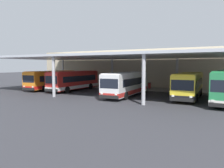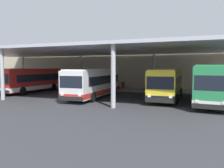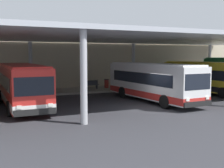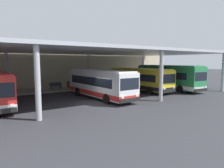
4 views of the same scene
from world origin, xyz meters
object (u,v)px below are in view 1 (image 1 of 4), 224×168
Objects in this scene: trash_bin at (149,85)px; bus_nearest_bay at (52,80)px; bench_waiting at (138,85)px; bus_second_bay at (74,80)px; bus_middle_bay at (126,84)px; bus_far_bay at (189,85)px.

bus_nearest_bay is at bearing -152.57° from trash_bin.
trash_bin reaches higher than bench_waiting.
bus_second_bay is at bearing 3.94° from bus_nearest_bay.
bus_middle_bay is at bearing -90.35° from trash_bin.
bus_nearest_bay is 14.99m from bus_middle_bay.
bus_far_bay is at bearing -44.60° from trash_bin.
bus_middle_bay is 5.90× the size of bench_waiting.
bus_middle_bay is 7.88m from bus_far_bay.
bench_waiting is at bearing 143.04° from bus_far_bay.
bus_second_bay is 10.45m from bus_middle_bay.
bus_nearest_bay is at bearing -176.06° from bus_second_bay.
bus_second_bay is 5.86× the size of bench_waiting.
trash_bin is (10.33, 7.45, -0.98)m from bus_second_bay.
bench_waiting is at bearing -172.87° from trash_bin.
bus_second_bay is at bearing -139.09° from bench_waiting.
bench_waiting is (12.94, 7.51, -0.99)m from bus_nearest_bay.
bus_second_bay is 11.03m from bench_waiting.
bus_middle_bay reaches higher than trash_bin.
bus_far_bay is at bearing 0.67° from bus_nearest_bay.
bus_second_bay is 12.77m from trash_bin.
bus_middle_bay is (10.27, -1.90, 0.00)m from bus_second_bay.
bus_nearest_bay is 16.89m from trash_bin.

